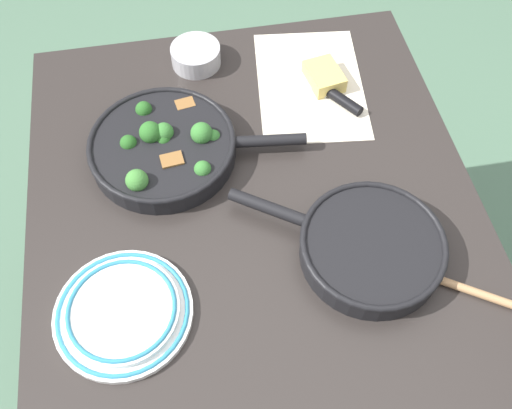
# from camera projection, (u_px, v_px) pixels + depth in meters

# --- Properties ---
(ground_plane) EXTENTS (14.00, 14.00, 0.00)m
(ground_plane) POSITION_uv_depth(u_px,v_px,m) (256.00, 342.00, 1.72)
(ground_plane) COLOR #51755B
(dining_table_red) EXTENTS (1.05, 0.88, 0.74)m
(dining_table_red) POSITION_uv_depth(u_px,v_px,m) (256.00, 234.00, 1.18)
(dining_table_red) COLOR #2D2826
(dining_table_red) RESTS_ON ground_plane
(skillet_broccoli) EXTENTS (0.30, 0.44, 0.07)m
(skillet_broccoli) POSITION_uv_depth(u_px,v_px,m) (165.00, 146.00, 1.15)
(skillet_broccoli) COLOR black
(skillet_broccoli) RESTS_ON dining_table_red
(skillet_eggs) EXTENTS (0.30, 0.37, 0.05)m
(skillet_eggs) POSITION_uv_depth(u_px,v_px,m) (370.00, 247.00, 1.03)
(skillet_eggs) COLOR black
(skillet_eggs) RESTS_ON dining_table_red
(wooden_spoon) EXTENTS (0.23, 0.35, 0.02)m
(wooden_spoon) POSITION_uv_depth(u_px,v_px,m) (447.00, 282.00, 1.01)
(wooden_spoon) COLOR tan
(wooden_spoon) RESTS_ON dining_table_red
(parchment_sheet) EXTENTS (0.37, 0.27, 0.00)m
(parchment_sheet) POSITION_uv_depth(u_px,v_px,m) (310.00, 84.00, 1.29)
(parchment_sheet) COLOR silver
(parchment_sheet) RESTS_ON dining_table_red
(grater_knife) EXTENTS (0.26, 0.20, 0.02)m
(grater_knife) POSITION_uv_depth(u_px,v_px,m) (323.00, 88.00, 1.27)
(grater_knife) COLOR silver
(grater_knife) RESTS_ON dining_table_red
(cheese_block) EXTENTS (0.10, 0.08, 0.04)m
(cheese_block) POSITION_uv_depth(u_px,v_px,m) (324.00, 77.00, 1.27)
(cheese_block) COLOR #EACC66
(cheese_block) RESTS_ON dining_table_red
(dinner_plate_stack) EXTENTS (0.24, 0.24, 0.03)m
(dinner_plate_stack) POSITION_uv_depth(u_px,v_px,m) (123.00, 312.00, 0.97)
(dinner_plate_stack) COLOR white
(dinner_plate_stack) RESTS_ON dining_table_red
(prep_bowl_steel) EXTENTS (0.11, 0.11, 0.05)m
(prep_bowl_steel) POSITION_uv_depth(u_px,v_px,m) (196.00, 56.00, 1.30)
(prep_bowl_steel) COLOR #B7B7BC
(prep_bowl_steel) RESTS_ON dining_table_red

